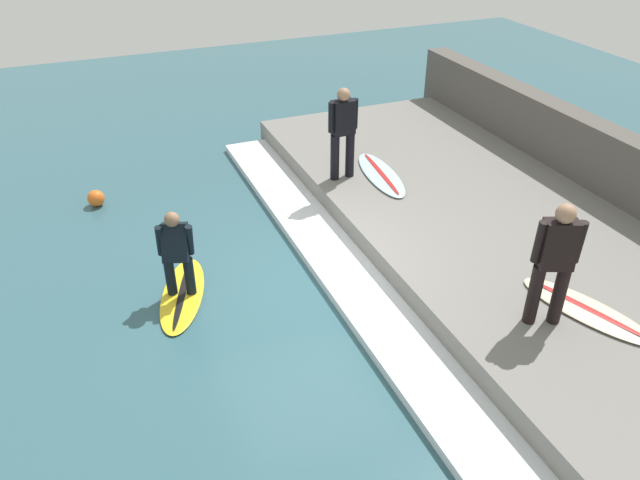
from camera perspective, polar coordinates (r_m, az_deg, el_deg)
name	(u,v)px	position (r m, az deg, el deg)	size (l,w,h in m)	color
ground_plane	(301,283)	(9.53, -1.78, -3.96)	(28.00, 28.00, 0.00)	#335B66
concrete_ledge	(487,228)	(10.84, 15.01, 1.10)	(4.40, 11.13, 0.45)	slate
back_wall	(608,174)	(12.15, 24.81, 5.51)	(0.50, 11.69, 1.56)	#544F49
wave_foam_crest	(343,270)	(9.71, 2.09, -2.72)	(0.91, 10.58, 0.14)	silver
surfboard_riding	(183,294)	(9.47, -12.46, -4.86)	(1.19, 1.98, 0.07)	yellow
surfer_riding	(176,250)	(9.04, -13.02, -0.88)	(0.49, 0.49, 1.35)	black
surfer_waiting_near	(555,259)	(8.04, 20.69, -1.63)	(0.55, 0.41, 1.70)	black
surfboard_waiting_near	(586,310)	(8.93, 23.18, -5.89)	(1.13, 1.94, 0.07)	beige
surfer_waiting_far	(343,129)	(11.27, 2.11, 10.13)	(0.57, 0.26, 1.70)	black
surfboard_waiting_far	(381,174)	(11.75, 5.59, 6.00)	(0.79, 2.02, 0.07)	silver
marker_buoy	(96,198)	(12.27, -19.80, 3.61)	(0.31, 0.31, 0.31)	orange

